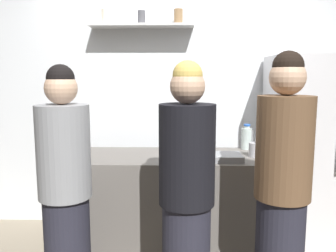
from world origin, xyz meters
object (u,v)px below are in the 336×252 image
object	(u,v)px
refrigerator	(303,149)
water_bottle_plastic	(247,138)
wine_bottle_dark_glass	(203,140)
wine_bottle_amber_glass	(199,137)
person_brown_jacket	(282,191)
baking_pan	(220,157)
person_grey_hoodie	(65,192)
person_blonde	(187,198)
utensil_holder	(255,150)

from	to	relation	value
refrigerator	water_bottle_plastic	size ratio (longest dim) A/B	7.50
wine_bottle_dark_glass	wine_bottle_amber_glass	bearing A→B (deg)	97.71
person_brown_jacket	baking_pan	bearing A→B (deg)	170.98
wine_bottle_dark_glass	person_grey_hoodie	bearing A→B (deg)	-139.81
person_blonde	person_grey_hoodie	world-z (taller)	person_blonde
water_bottle_plastic	person_blonde	size ratio (longest dim) A/B	0.14
wine_bottle_amber_glass	person_grey_hoodie	bearing A→B (deg)	-134.15
utensil_holder	person_brown_jacket	bearing A→B (deg)	-90.30
utensil_holder	person_grey_hoodie	bearing A→B (deg)	-154.75
person_blonde	water_bottle_plastic	bearing A→B (deg)	-32.37
baking_pan	person_blonde	world-z (taller)	person_blonde
water_bottle_plastic	utensil_holder	bearing A→B (deg)	-88.05
refrigerator	wine_bottle_dark_glass	size ratio (longest dim) A/B	5.90
utensil_holder	wine_bottle_amber_glass	world-z (taller)	wine_bottle_amber_glass
wine_bottle_dark_glass	person_grey_hoodie	world-z (taller)	person_grey_hoodie
refrigerator	wine_bottle_dark_glass	distance (m)	0.99
refrigerator	person_grey_hoodie	world-z (taller)	refrigerator
baking_pan	water_bottle_plastic	size ratio (longest dim) A/B	1.47
refrigerator	person_blonde	world-z (taller)	refrigerator
water_bottle_plastic	person_brown_jacket	xyz separation A→B (m)	(0.01, -1.04, -0.15)
person_grey_hoodie	person_brown_jacket	distance (m)	1.38
refrigerator	person_brown_jacket	world-z (taller)	refrigerator
utensil_holder	refrigerator	bearing A→B (deg)	34.96
wine_bottle_dark_glass	refrigerator	bearing A→B (deg)	12.62
utensil_holder	person_blonde	bearing A→B (deg)	-127.52
wine_bottle_dark_glass	person_blonde	world-z (taller)	person_blonde
wine_bottle_dark_glass	wine_bottle_amber_glass	world-z (taller)	wine_bottle_dark_glass
wine_bottle_dark_glass	person_grey_hoodie	xyz separation A→B (m)	(-0.96, -0.81, -0.19)
utensil_holder	person_brown_jacket	distance (m)	0.74
utensil_holder	wine_bottle_amber_glass	bearing A→B (deg)	144.76
wine_bottle_dark_glass	person_blonde	xyz separation A→B (m)	(-0.17, -0.93, -0.18)
wine_bottle_dark_glass	water_bottle_plastic	distance (m)	0.44
person_grey_hoodie	person_brown_jacket	bearing A→B (deg)	104.47
baking_pan	utensil_holder	world-z (taller)	utensil_holder
baking_pan	person_grey_hoodie	bearing A→B (deg)	-154.04
utensil_holder	person_brown_jacket	world-z (taller)	person_brown_jacket
wine_bottle_dark_glass	person_grey_hoodie	distance (m)	1.27
baking_pan	utensil_holder	distance (m)	0.33
water_bottle_plastic	wine_bottle_amber_glass	bearing A→B (deg)	178.81
refrigerator	person_grey_hoodie	bearing A→B (deg)	-151.86
refrigerator	baking_pan	size ratio (longest dim) A/B	5.09
baking_pan	person_blonde	distance (m)	0.71
refrigerator	utensil_holder	xyz separation A→B (m)	(-0.53, -0.37, 0.08)
wine_bottle_amber_glass	person_grey_hoodie	distance (m)	1.36
baking_pan	person_brown_jacket	size ratio (longest dim) A/B	0.20
person_blonde	person_brown_jacket	size ratio (longest dim) A/B	0.97
refrigerator	person_blonde	size ratio (longest dim) A/B	1.06
wine_bottle_dark_glass	water_bottle_plastic	world-z (taller)	wine_bottle_dark_glass
person_brown_jacket	water_bottle_plastic	bearing A→B (deg)	144.89
baking_pan	person_blonde	bearing A→B (deg)	-114.03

